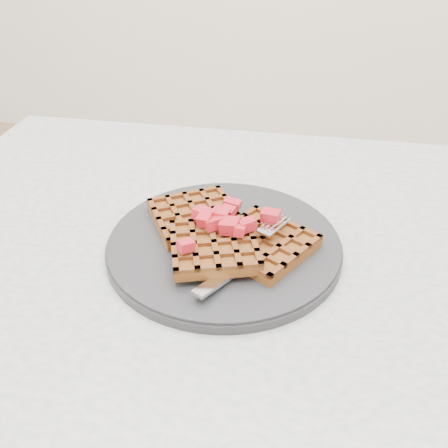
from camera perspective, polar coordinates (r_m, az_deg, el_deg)
name	(u,v)px	position (r m, az deg, el deg)	size (l,w,h in m)	color
table	(307,332)	(0.71, 9.49, -12.04)	(1.20, 0.80, 0.75)	beige
plate	(224,245)	(0.64, 0.00, -2.36)	(0.30, 0.30, 0.02)	black
waffles	(224,234)	(0.63, -0.05, -1.15)	(0.24, 0.21, 0.03)	brown
strawberry_pile	(224,215)	(0.62, 0.00, 1.08)	(0.15, 0.15, 0.02)	maroon
fork	(251,256)	(0.60, 3.05, -3.65)	(0.02, 0.18, 0.02)	silver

